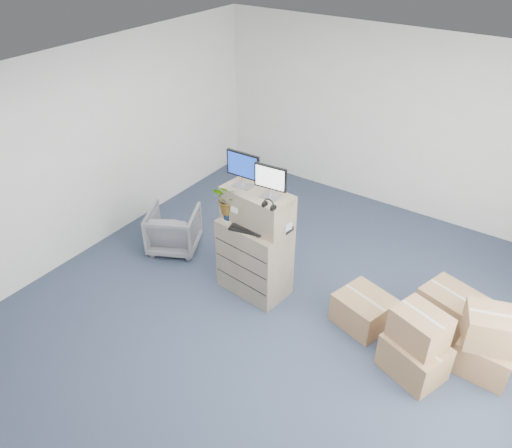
% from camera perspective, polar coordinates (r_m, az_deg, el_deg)
% --- Properties ---
extents(ground, '(7.00, 7.00, 0.00)m').
position_cam_1_polar(ground, '(6.05, 1.20, -11.53)').
color(ground, '#293249').
rests_on(ground, ground).
extents(wall_back, '(6.00, 0.02, 2.80)m').
position_cam_1_polar(wall_back, '(8.02, 15.59, 11.11)').
color(wall_back, silver).
rests_on(wall_back, ground).
extents(filing_cabinet_lower, '(0.90, 0.61, 0.99)m').
position_cam_1_polar(filing_cabinet_lower, '(6.24, -0.16, -3.85)').
color(filing_cabinet_lower, '#85765B').
rests_on(filing_cabinet_lower, ground).
extents(filing_cabinet_upper, '(0.89, 0.51, 0.43)m').
position_cam_1_polar(filing_cabinet_upper, '(5.87, 0.13, 1.90)').
color(filing_cabinet_upper, '#85765B').
rests_on(filing_cabinet_upper, filing_cabinet_lower).
extents(monitor_left, '(0.44, 0.17, 0.43)m').
position_cam_1_polar(monitor_left, '(5.77, -1.49, 6.45)').
color(monitor_left, '#99999E').
rests_on(monitor_left, filing_cabinet_upper).
extents(monitor_right, '(0.40, 0.17, 0.39)m').
position_cam_1_polar(monitor_right, '(5.56, 1.65, 5.06)').
color(monitor_right, '#99999E').
rests_on(monitor_right, filing_cabinet_upper).
extents(headphones, '(0.15, 0.03, 0.15)m').
position_cam_1_polar(headphones, '(5.44, 1.50, 2.24)').
color(headphones, black).
rests_on(headphones, filing_cabinet_upper).
extents(keyboard, '(0.49, 0.29, 0.02)m').
position_cam_1_polar(keyboard, '(5.85, -0.79, -0.57)').
color(keyboard, black).
rests_on(keyboard, filing_cabinet_lower).
extents(mouse, '(0.11, 0.08, 0.03)m').
position_cam_1_polar(mouse, '(5.72, 1.57, -1.40)').
color(mouse, silver).
rests_on(mouse, filing_cabinet_lower).
extents(water_bottle, '(0.07, 0.07, 0.25)m').
position_cam_1_polar(water_bottle, '(5.86, 1.13, 0.84)').
color(water_bottle, '#9A9CA2').
rests_on(water_bottle, filing_cabinet_lower).
extents(phone_dock, '(0.06, 0.05, 0.12)m').
position_cam_1_polar(phone_dock, '(5.96, -0.00, 0.47)').
color(phone_dock, silver).
rests_on(phone_dock, filing_cabinet_lower).
extents(external_drive, '(0.20, 0.16, 0.06)m').
position_cam_1_polar(external_drive, '(5.85, 3.16, -0.43)').
color(external_drive, black).
rests_on(external_drive, filing_cabinet_lower).
extents(tissue_box, '(0.23, 0.15, 0.08)m').
position_cam_1_polar(tissue_box, '(5.79, 3.04, -0.01)').
color(tissue_box, '#3983C2').
rests_on(tissue_box, external_drive).
extents(potted_plant, '(0.40, 0.44, 0.40)m').
position_cam_1_polar(potted_plant, '(5.95, -3.02, 2.46)').
color(potted_plant, '#A4C39D').
rests_on(potted_plant, filing_cabinet_lower).
extents(office_chair, '(0.89, 0.87, 0.69)m').
position_cam_1_polar(office_chair, '(7.16, -9.40, -0.41)').
color(office_chair, slate).
rests_on(office_chair, ground).
extents(cardboard_boxes, '(2.00, 1.49, 0.79)m').
position_cam_1_polar(cardboard_boxes, '(5.89, 19.79, -11.29)').
color(cardboard_boxes, '#896242').
rests_on(cardboard_boxes, ground).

